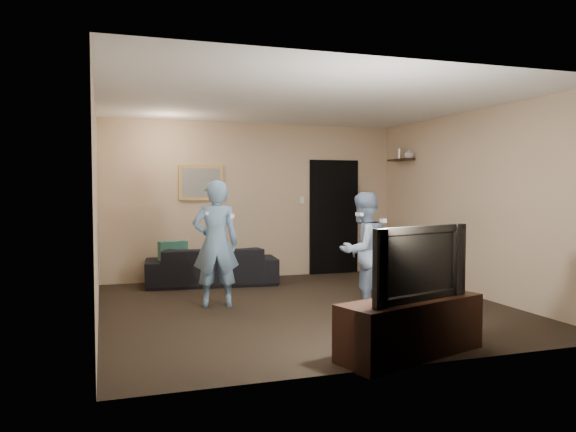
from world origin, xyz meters
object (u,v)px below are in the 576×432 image
object	(u,v)px
sofa	(212,266)
wii_player_left	(216,243)
wii_player_right	(363,251)
television	(412,262)
tv_console	(411,328)

from	to	relation	value
sofa	wii_player_left	xyz separation A→B (m)	(-0.24, -1.60, 0.51)
sofa	wii_player_left	world-z (taller)	wii_player_left
wii_player_right	television	bearing A→B (deg)	-102.95
tv_console	wii_player_right	xyz separation A→B (m)	(0.43, 1.88, 0.48)
sofa	tv_console	bearing A→B (deg)	109.73
television	wii_player_left	distance (m)	2.93
television	wii_player_left	world-z (taller)	wii_player_left
wii_player_left	wii_player_right	world-z (taller)	wii_player_left
sofa	wii_player_right	xyz separation A→B (m)	(1.47, -2.35, 0.44)
sofa	wii_player_left	size ratio (longest dim) A/B	1.25
sofa	television	xyz separation A→B (m)	(1.04, -4.23, 0.55)
tv_console	sofa	bearing A→B (deg)	86.21
tv_console	wii_player_left	world-z (taller)	wii_player_left
tv_console	wii_player_right	distance (m)	1.98
television	wii_player_left	bearing A→B (deg)	98.38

